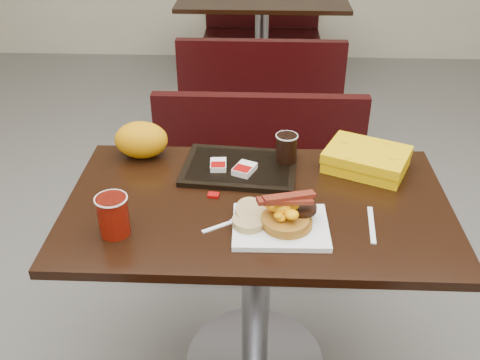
{
  "coord_description": "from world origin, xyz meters",
  "views": [
    {
      "loc": [
        0.0,
        -1.43,
        1.72
      ],
      "look_at": [
        -0.06,
        0.01,
        0.82
      ],
      "focal_mm": 41.25,
      "sensor_mm": 36.0,
      "label": 1
    }
  ],
  "objects_px": {
    "bench_far_s": "(261,86)",
    "tray": "(240,168)",
    "table_far": "(261,48)",
    "knife": "(372,225)",
    "platter": "(280,227)",
    "coffee_cup_near": "(113,216)",
    "hashbrown_sleeve_right": "(245,169)",
    "paper_bag": "(141,140)",
    "pancake_stack": "(287,220)",
    "coffee_cup_far": "(286,148)",
    "fork": "(217,227)",
    "table_near": "(256,291)",
    "hashbrown_sleeve_left": "(218,165)",
    "bench_near_n": "(258,186)",
    "bench_far_n": "(262,24)",
    "clamshell": "(366,159)"
  },
  "relations": [
    {
      "from": "platter",
      "to": "coffee_cup_near",
      "type": "relative_size",
      "value": 2.28
    },
    {
      "from": "platter",
      "to": "coffee_cup_near",
      "type": "distance_m",
      "value": 0.48
    },
    {
      "from": "coffee_cup_near",
      "to": "tray",
      "type": "bearing_deg",
      "value": 46.97
    },
    {
      "from": "table_near",
      "to": "table_far",
      "type": "xyz_separation_m",
      "value": [
        0.0,
        2.6,
        0.0
      ]
    },
    {
      "from": "fork",
      "to": "bench_far_s",
      "type": "bearing_deg",
      "value": 54.21
    },
    {
      "from": "coffee_cup_far",
      "to": "platter",
      "type": "bearing_deg",
      "value": -94.0
    },
    {
      "from": "bench_far_s",
      "to": "tray",
      "type": "relative_size",
      "value": 2.62
    },
    {
      "from": "fork",
      "to": "paper_bag",
      "type": "height_order",
      "value": "paper_bag"
    },
    {
      "from": "bench_near_n",
      "to": "coffee_cup_near",
      "type": "distance_m",
      "value": 1.07
    },
    {
      "from": "bench_far_s",
      "to": "coffee_cup_near",
      "type": "relative_size",
      "value": 8.23
    },
    {
      "from": "bench_far_n",
      "to": "clamshell",
      "type": "distance_m",
      "value": 3.13
    },
    {
      "from": "fork",
      "to": "hashbrown_sleeve_left",
      "type": "distance_m",
      "value": 0.32
    },
    {
      "from": "bench_near_n",
      "to": "pancake_stack",
      "type": "relative_size",
      "value": 6.86
    },
    {
      "from": "platter",
      "to": "hashbrown_sleeve_left",
      "type": "xyz_separation_m",
      "value": [
        -0.2,
        0.32,
        0.02
      ]
    },
    {
      "from": "table_far",
      "to": "knife",
      "type": "xyz_separation_m",
      "value": [
        0.34,
        -2.71,
        0.38
      ]
    },
    {
      "from": "hashbrown_sleeve_left",
      "to": "platter",
      "type": "bearing_deg",
      "value": -60.54
    },
    {
      "from": "bench_far_n",
      "to": "table_near",
      "type": "bearing_deg",
      "value": -90.0
    },
    {
      "from": "bench_far_n",
      "to": "tray",
      "type": "xyz_separation_m",
      "value": [
        -0.06,
        -3.11,
        0.4
      ]
    },
    {
      "from": "coffee_cup_near",
      "to": "knife",
      "type": "distance_m",
      "value": 0.75
    },
    {
      "from": "table_far",
      "to": "pancake_stack",
      "type": "height_order",
      "value": "pancake_stack"
    },
    {
      "from": "hashbrown_sleeve_right",
      "to": "hashbrown_sleeve_left",
      "type": "bearing_deg",
      "value": -171.82
    },
    {
      "from": "knife",
      "to": "hashbrown_sleeve_right",
      "type": "bearing_deg",
      "value": -118.55
    },
    {
      "from": "table_far",
      "to": "coffee_cup_near",
      "type": "height_order",
      "value": "coffee_cup_near"
    },
    {
      "from": "fork",
      "to": "tray",
      "type": "distance_m",
      "value": 0.33
    },
    {
      "from": "table_far",
      "to": "coffee_cup_far",
      "type": "xyz_separation_m",
      "value": [
        0.09,
        -2.37,
        0.44
      ]
    },
    {
      "from": "hashbrown_sleeve_right",
      "to": "paper_bag",
      "type": "relative_size",
      "value": 0.43
    },
    {
      "from": "pancake_stack",
      "to": "tray",
      "type": "distance_m",
      "value": 0.36
    },
    {
      "from": "bench_far_s",
      "to": "platter",
      "type": "relative_size",
      "value": 3.61
    },
    {
      "from": "bench_far_n",
      "to": "clamshell",
      "type": "xyz_separation_m",
      "value": [
        0.37,
        -3.08,
        0.43
      ]
    },
    {
      "from": "hashbrown_sleeve_left",
      "to": "knife",
      "type": "bearing_deg",
      "value": -34.63
    },
    {
      "from": "table_far",
      "to": "coffee_cup_far",
      "type": "bearing_deg",
      "value": -87.73
    },
    {
      "from": "tray",
      "to": "hashbrown_sleeve_right",
      "type": "relative_size",
      "value": 4.71
    },
    {
      "from": "platter",
      "to": "table_far",
      "type": "bearing_deg",
      "value": 90.34
    },
    {
      "from": "table_near",
      "to": "platter",
      "type": "xyz_separation_m",
      "value": [
        0.07,
        -0.14,
        0.38
      ]
    },
    {
      "from": "table_far",
      "to": "clamshell",
      "type": "bearing_deg",
      "value": -81.22
    },
    {
      "from": "table_far",
      "to": "bench_far_s",
      "type": "distance_m",
      "value": 0.7
    },
    {
      "from": "knife",
      "to": "tray",
      "type": "height_order",
      "value": "tray"
    },
    {
      "from": "pancake_stack",
      "to": "knife",
      "type": "xyz_separation_m",
      "value": [
        0.25,
        0.03,
        -0.03
      ]
    },
    {
      "from": "bench_far_s",
      "to": "coffee_cup_far",
      "type": "bearing_deg",
      "value": -86.79
    },
    {
      "from": "coffee_cup_far",
      "to": "clamshell",
      "type": "xyz_separation_m",
      "value": [
        0.27,
        -0.01,
        -0.03
      ]
    },
    {
      "from": "pancake_stack",
      "to": "knife",
      "type": "relative_size",
      "value": 0.81
    },
    {
      "from": "platter",
      "to": "knife",
      "type": "height_order",
      "value": "platter"
    },
    {
      "from": "bench_far_s",
      "to": "tray",
      "type": "height_order",
      "value": "tray"
    },
    {
      "from": "bench_far_s",
      "to": "knife",
      "type": "height_order",
      "value": "knife"
    },
    {
      "from": "hashbrown_sleeve_left",
      "to": "paper_bag",
      "type": "height_order",
      "value": "paper_bag"
    },
    {
      "from": "knife",
      "to": "hashbrown_sleeve_right",
      "type": "xyz_separation_m",
      "value": [
        -0.38,
        0.26,
        0.03
      ]
    },
    {
      "from": "coffee_cup_far",
      "to": "bench_far_s",
      "type": "bearing_deg",
      "value": 93.21
    },
    {
      "from": "table_near",
      "to": "table_far",
      "type": "distance_m",
      "value": 2.6
    },
    {
      "from": "table_far",
      "to": "bench_far_n",
      "type": "distance_m",
      "value": 0.7
    },
    {
      "from": "clamshell",
      "to": "tray",
      "type": "bearing_deg",
      "value": -151.55
    }
  ]
}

